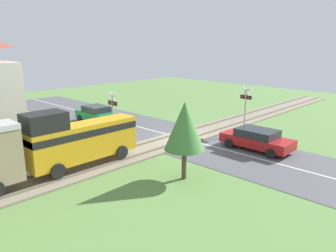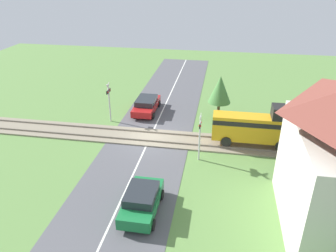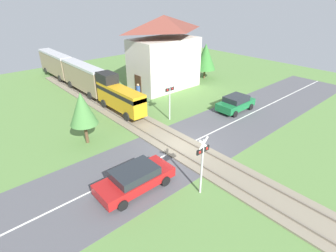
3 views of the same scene
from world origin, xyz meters
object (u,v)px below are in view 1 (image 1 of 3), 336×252
object	(u,v)px
car_far_side	(96,114)
crossing_signal_east_approach	(113,111)
car_near_crossing	(257,139)
pedestrian_by_station	(22,150)
crossing_signal_west_approach	(245,105)

from	to	relation	value
car_far_side	crossing_signal_east_approach	world-z (taller)	crossing_signal_east_approach
crossing_signal_east_approach	car_far_side	bearing A→B (deg)	-24.00
car_near_crossing	car_far_side	world-z (taller)	car_far_side
car_far_side	pedestrian_by_station	size ratio (longest dim) A/B	2.28
crossing_signal_west_approach	pedestrian_by_station	xyz separation A→B (m)	(5.85, 13.95, -1.45)
car_near_crossing	pedestrian_by_station	distance (m)	14.06
pedestrian_by_station	crossing_signal_west_approach	bearing A→B (deg)	-112.75
car_far_side	crossing_signal_east_approach	bearing A→B (deg)	156.00
car_near_crossing	pedestrian_by_station	size ratio (longest dim) A/B	2.63
crossing_signal_east_approach	pedestrian_by_station	distance (m)	6.02
crossing_signal_east_approach	pedestrian_by_station	size ratio (longest dim) A/B	2.07
car_near_crossing	crossing_signal_west_approach	xyz separation A→B (m)	(2.50, -2.64, 1.50)
crossing_signal_west_approach	pedestrian_by_station	distance (m)	15.19
car_near_crossing	crossing_signal_west_approach	world-z (taller)	crossing_signal_west_approach
crossing_signal_west_approach	pedestrian_by_station	bearing A→B (deg)	67.25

